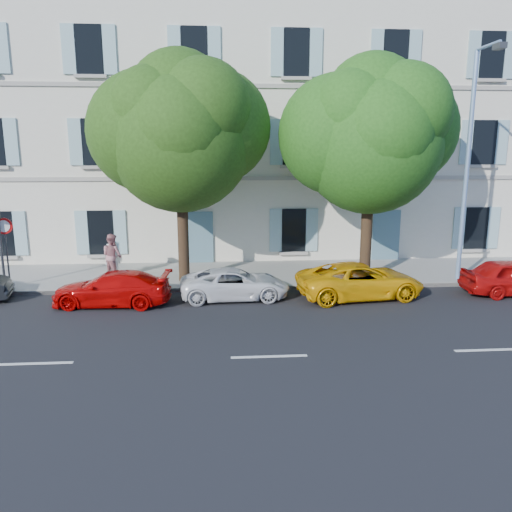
{
  "coord_description": "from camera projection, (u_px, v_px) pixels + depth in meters",
  "views": [
    {
      "loc": [
        -1.23,
        -16.09,
        5.3
      ],
      "look_at": [
        0.1,
        2.0,
        1.4
      ],
      "focal_mm": 35.0,
      "sensor_mm": 36.0,
      "label": 1
    }
  ],
  "objects": [
    {
      "name": "car_white_coupe",
      "position": [
        235.0,
        284.0,
        17.97
      ],
      "size": [
        3.98,
        1.96,
        1.09
      ],
      "primitive_type": "imported",
      "rotation": [
        0.0,
        0.0,
        1.61
      ],
      "color": "white",
      "rests_on": "ground"
    },
    {
      "name": "tree_right",
      "position": [
        371.0,
        143.0,
        19.03
      ],
      "size": [
        5.43,
        5.43,
        8.37
      ],
      "color": "#3A2819",
      "rests_on": "sidewalk"
    },
    {
      "name": "ground",
      "position": [
        257.0,
        309.0,
        16.9
      ],
      "size": [
        90.0,
        90.0,
        0.0
      ],
      "primitive_type": "plane",
      "color": "black"
    },
    {
      "name": "kerb",
      "position": [
        253.0,
        288.0,
        19.1
      ],
      "size": [
        36.0,
        0.16,
        0.16
      ],
      "primitive_type": "cube",
      "color": "#9E998E",
      "rests_on": "ground"
    },
    {
      "name": "road_sign",
      "position": [
        5.0,
        238.0,
        18.64
      ],
      "size": [
        0.61,
        0.17,
        2.65
      ],
      "color": "#383A3D",
      "rests_on": "sidewalk"
    },
    {
      "name": "pedestrian_a",
      "position": [
        112.0,
        256.0,
        20.36
      ],
      "size": [
        0.76,
        0.72,
        1.75
      ],
      "primitive_type": "imported",
      "rotation": [
        0.0,
        0.0,
        3.78
      ],
      "color": "silver",
      "rests_on": "sidewalk"
    },
    {
      "name": "car_yellow_supercar",
      "position": [
        360.0,
        280.0,
        18.08
      ],
      "size": [
        4.8,
        2.66,
        1.27
      ],
      "primitive_type": "imported",
      "rotation": [
        0.0,
        0.0,
        1.69
      ],
      "color": "#F2AB0A",
      "rests_on": "ground"
    },
    {
      "name": "sidewalk",
      "position": [
        250.0,
        274.0,
        21.22
      ],
      "size": [
        36.0,
        4.5,
        0.15
      ],
      "primitive_type": "cube",
      "color": "#A09E96",
      "rests_on": "ground"
    },
    {
      "name": "tree_left",
      "position": [
        180.0,
        140.0,
        18.81
      ],
      "size": [
        5.5,
        5.5,
        8.52
      ],
      "color": "#3A2819",
      "rests_on": "sidewalk"
    },
    {
      "name": "street_lamp",
      "position": [
        470.0,
        154.0,
        18.94
      ],
      "size": [
        0.28,
        1.86,
        8.77
      ],
      "color": "#7293BF",
      "rests_on": "sidewalk"
    },
    {
      "name": "building",
      "position": [
        242.0,
        135.0,
        25.58
      ],
      "size": [
        28.0,
        7.0,
        12.0
      ],
      "primitive_type": "cube",
      "color": "silver",
      "rests_on": "ground"
    },
    {
      "name": "pedestrian_b",
      "position": [
        112.0,
        256.0,
        20.27
      ],
      "size": [
        1.11,
        1.08,
        1.81
      ],
      "primitive_type": "imported",
      "rotation": [
        0.0,
        0.0,
        2.46
      ],
      "color": "#B17175",
      "rests_on": "sidewalk"
    },
    {
      "name": "car_red_coupe",
      "position": [
        112.0,
        288.0,
        17.22
      ],
      "size": [
        4.14,
        1.94,
        1.17
      ],
      "primitive_type": "imported",
      "rotation": [
        0.0,
        0.0,
        4.64
      ],
      "color": "#C20605",
      "rests_on": "ground"
    }
  ]
}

